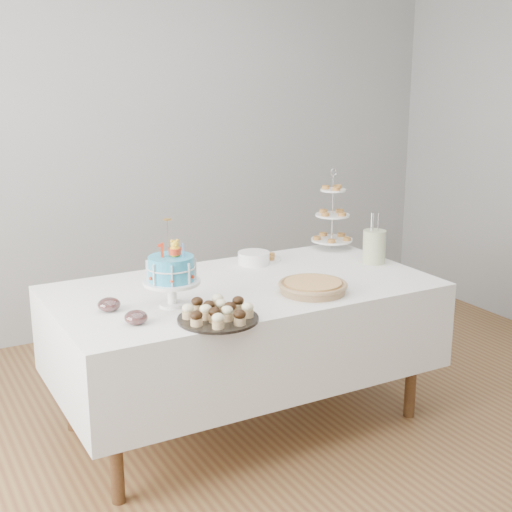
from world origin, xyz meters
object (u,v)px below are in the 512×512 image
cupcake_tray (218,312)px  utensil_pitcher (374,245)px  jam_bowl_a (136,318)px  pie (313,286)px  pastry_plate (262,258)px  jam_bowl_b (109,305)px  birthday_cake (172,283)px  tiered_stand (332,216)px  table (244,327)px  plate_stack (254,258)px

cupcake_tray → utensil_pitcher: size_ratio=1.26×
jam_bowl_a → pie: bearing=-0.0°
pastry_plate → jam_bowl_b: 1.12m
birthday_cake → tiered_stand: (1.26, 0.53, 0.09)m
table → birthday_cake: (-0.44, -0.13, 0.34)m
pie → utensil_pitcher: 0.67m
birthday_cake → tiered_stand: tiered_stand is taller
table → plate_stack: (0.24, 0.32, 0.26)m
birthday_cake → jam_bowl_a: size_ratio=4.02×
cupcake_tray → pie: size_ratio=1.05×
birthday_cake → tiered_stand: size_ratio=0.83×
jam_bowl_a → utensil_pitcher: utensil_pitcher is taller
table → cupcake_tray: bearing=-130.3°
cupcake_tray → utensil_pitcher: utensil_pitcher is taller
birthday_cake → jam_bowl_a: birthday_cake is taller
pie → utensil_pitcher: (0.60, 0.29, 0.07)m
pie → pastry_plate: size_ratio=1.61×
jam_bowl_b → cupcake_tray: bearing=-42.7°
cupcake_tray → tiered_stand: bearing=34.6°
utensil_pitcher → tiered_stand: bearing=93.5°
pastry_plate → jam_bowl_b: size_ratio=2.04×
plate_stack → birthday_cake: bearing=-146.4°
table → pie: bearing=-48.1°
tiered_stand → table: bearing=-154.0°
cupcake_tray → table: bearing=49.7°
pastry_plate → table: bearing=-130.7°
table → pie: size_ratio=5.62×
birthday_cake → jam_bowl_b: birthday_cake is taller
table → plate_stack: size_ratio=10.78×
cupcake_tray → utensil_pitcher: 1.25m
birthday_cake → pie: 0.70m
birthday_cake → table: bearing=37.3°
birthday_cake → pastry_plate: (0.76, 0.50, -0.10)m
pastry_plate → jam_bowl_b: (-1.04, -0.42, 0.02)m
birthday_cake → cupcake_tray: (0.10, -0.27, -0.07)m
table → jam_bowl_a: 0.76m
birthday_cake → plate_stack: (0.68, 0.45, -0.08)m
jam_bowl_a → jam_bowl_b: jam_bowl_b is taller
birthday_cake → jam_bowl_b: size_ratio=3.92×
pie → jam_bowl_b: size_ratio=3.28×
birthday_cake → pastry_plate: birthday_cake is taller
birthday_cake → plate_stack: size_ratio=2.29×
pie → pastry_plate: 0.65m
birthday_cake → cupcake_tray: 0.30m
birthday_cake → utensil_pitcher: birthday_cake is taller
pastry_plate → jam_bowl_a: bearing=-147.0°
jam_bowl_a → utensil_pitcher: 1.54m
tiered_stand → pastry_plate: tiered_stand is taller
birthday_cake → utensil_pitcher: bearing=27.4°
utensil_pitcher → jam_bowl_a: bearing=-168.8°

